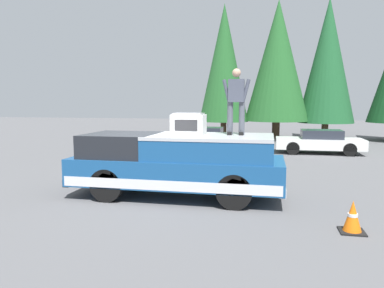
% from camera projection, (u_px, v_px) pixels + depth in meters
% --- Properties ---
extents(ground_plane, '(90.00, 90.00, 0.00)m').
position_uv_depth(ground_plane, '(152.00, 195.00, 9.80)').
color(ground_plane, '#565659').
extents(pickup_truck, '(2.01, 5.54, 1.65)m').
position_uv_depth(pickup_truck, '(177.00, 164.00, 9.55)').
color(pickup_truck, navy).
rests_on(pickup_truck, ground).
extents(compressor_unit, '(0.65, 0.84, 0.56)m').
position_uv_depth(compressor_unit, '(189.00, 124.00, 9.41)').
color(compressor_unit, white).
rests_on(compressor_unit, pickup_truck).
extents(person_on_truck_bed, '(0.29, 0.72, 1.69)m').
position_uv_depth(person_on_truck_bed, '(236.00, 100.00, 9.27)').
color(person_on_truck_bed, '#4C515B').
rests_on(person_on_truck_bed, pickup_truck).
extents(parked_car_white, '(1.64, 4.10, 1.16)m').
position_uv_depth(parked_car_white, '(319.00, 142.00, 17.68)').
color(parked_car_white, white).
rests_on(parked_car_white, ground).
extents(parked_car_black, '(1.64, 4.10, 1.16)m').
position_uv_depth(parked_car_black, '(203.00, 138.00, 19.46)').
color(parked_car_black, black).
rests_on(parked_car_black, ground).
extents(traffic_cone, '(0.47, 0.47, 0.62)m').
position_uv_depth(traffic_cone, '(353.00, 218.00, 6.93)').
color(traffic_cone, black).
rests_on(traffic_cone, ground).
extents(conifer_left, '(3.62, 3.62, 9.28)m').
position_uv_depth(conifer_left, '(328.00, 61.00, 23.84)').
color(conifer_left, '#4C3826').
rests_on(conifer_left, ground).
extents(conifer_center_left, '(4.20, 4.20, 9.15)m').
position_uv_depth(conifer_center_left, '(278.00, 61.00, 23.89)').
color(conifer_center_left, '#4C3826').
rests_on(conifer_center_left, ground).
extents(conifer_center_right, '(3.31, 3.31, 8.98)m').
position_uv_depth(conifer_center_right, '(224.00, 63.00, 24.23)').
color(conifer_center_right, '#4C3826').
rests_on(conifer_center_right, ground).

